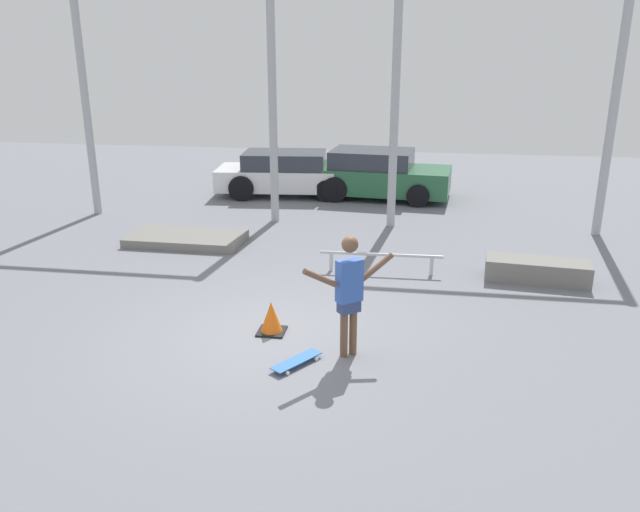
% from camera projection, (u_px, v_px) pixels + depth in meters
% --- Properties ---
extents(ground_plane, '(36.00, 36.00, 0.00)m').
position_uv_depth(ground_plane, '(273.00, 335.00, 9.37)').
color(ground_plane, slate).
extents(skateboarder, '(1.16, 0.94, 1.74)m').
position_uv_depth(skateboarder, '(349.00, 289.00, 8.47)').
color(skateboarder, brown).
rests_on(skateboarder, ground_plane).
extents(skateboard, '(0.63, 0.79, 0.08)m').
position_uv_depth(skateboard, '(297.00, 361.00, 8.48)').
color(skateboard, '#2D66B2').
rests_on(skateboard, ground_plane).
extents(grind_box, '(1.91, 0.84, 0.40)m').
position_uv_depth(grind_box, '(537.00, 271.00, 11.52)').
color(grind_box, slate).
rests_on(grind_box, ground_plane).
extents(manual_pad, '(2.52, 1.33, 0.19)m').
position_uv_depth(manual_pad, '(186.00, 239.00, 13.81)').
color(manual_pad, slate).
rests_on(manual_pad, ground_plane).
extents(grind_rail, '(2.34, 0.11, 0.40)m').
position_uv_depth(grind_rail, '(381.00, 257.00, 11.90)').
color(grind_rail, '#B7BABF').
rests_on(grind_rail, ground_plane).
extents(canopy_support_left, '(4.95, 0.20, 5.46)m').
position_uv_depth(canopy_support_left, '(175.00, 83.00, 14.92)').
color(canopy_support_left, '#A5A8AD').
rests_on(canopy_support_left, ground_plane).
extents(canopy_support_right, '(4.95, 0.20, 5.46)m').
position_uv_depth(canopy_support_right, '(503.00, 86.00, 13.78)').
color(canopy_support_right, '#A5A8AD').
rests_on(canopy_support_right, ground_plane).
extents(parked_car_white, '(4.39, 2.18, 1.26)m').
position_uv_depth(parked_car_white, '(289.00, 174.00, 18.20)').
color(parked_car_white, white).
rests_on(parked_car_white, ground_plane).
extents(parked_car_green, '(4.26, 2.28, 1.36)m').
position_uv_depth(parked_car_green, '(376.00, 174.00, 17.91)').
color(parked_car_green, '#28603D').
rests_on(parked_car_green, ground_plane).
extents(traffic_cone, '(0.42, 0.42, 0.50)m').
position_uv_depth(traffic_cone, '(271.00, 318.00, 9.40)').
color(traffic_cone, black).
rests_on(traffic_cone, ground_plane).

